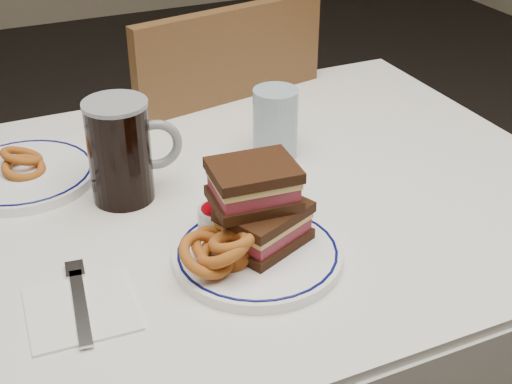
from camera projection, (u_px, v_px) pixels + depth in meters
name	position (u px, v px, depth m)	size (l,w,h in m)	color
dining_table	(197.00, 256.00, 1.19)	(1.27, 0.87, 0.75)	silver
chair_far	(206.00, 175.00, 1.70)	(0.51, 0.51, 0.94)	#4D3319
main_plate	(257.00, 254.00, 1.00)	(0.24, 0.24, 0.02)	white
reuben_sandwich	(259.00, 205.00, 0.98)	(0.14, 0.13, 0.12)	black
onion_rings_main	(221.00, 249.00, 0.95)	(0.12, 0.11, 0.09)	brown
ketchup_ramekin	(218.00, 217.00, 1.03)	(0.06, 0.06, 0.03)	silver
beer_mug	(122.00, 150.00, 1.10)	(0.15, 0.10, 0.17)	black
water_glass	(275.00, 123.00, 1.24)	(0.08, 0.08, 0.12)	#91AABB
far_plate	(24.00, 174.00, 1.19)	(0.24, 0.24, 0.02)	white
onion_rings_far	(23.00, 162.00, 1.19)	(0.08, 0.10, 0.05)	brown
napkin_fork	(81.00, 307.00, 0.91)	(0.14, 0.18, 0.01)	white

